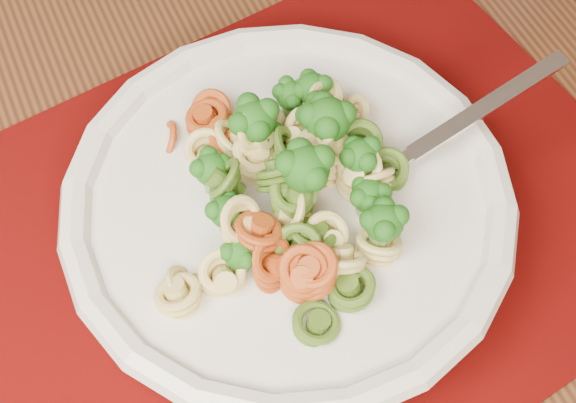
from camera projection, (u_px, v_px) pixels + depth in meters
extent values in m
cube|color=#5A3419|center=(168.00, 213.00, 0.56)|extent=(1.48, 1.09, 0.04)
cube|color=#510503|center=(297.00, 226.00, 0.53)|extent=(0.54, 0.48, 0.00)
cylinder|color=white|center=(288.00, 229.00, 0.52)|extent=(0.12, 0.12, 0.01)
cylinder|color=white|center=(288.00, 213.00, 0.51)|extent=(0.26, 0.26, 0.03)
torus|color=white|center=(288.00, 200.00, 0.49)|extent=(0.28, 0.28, 0.02)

